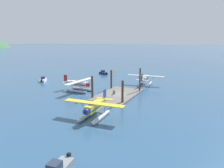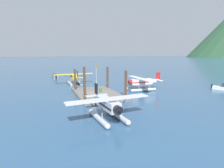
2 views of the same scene
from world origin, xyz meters
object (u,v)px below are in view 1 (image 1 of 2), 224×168
object	(u,v)px
seaplane_silver_stbd_aft	(145,80)
seaplane_yellow_port_aft	(94,109)
seaplane_white_bow_centre	(79,85)
boat_white_open_north	(43,80)
flagpole	(114,80)
boat_navy_open_east	(103,73)
fuel_drum	(114,92)

from	to	relation	value
seaplane_silver_stbd_aft	seaplane_yellow_port_aft	distance (m)	28.24
seaplane_white_bow_centre	boat_white_open_north	distance (m)	18.61
flagpole	seaplane_silver_stbd_aft	distance (m)	15.42
seaplane_yellow_port_aft	boat_navy_open_east	xyz separation A→B (m)	(40.36, 19.78, -1.09)
fuel_drum	boat_white_open_north	xyz separation A→B (m)	(5.66, 27.02, -0.25)
boat_navy_open_east	seaplane_silver_stbd_aft	bearing A→B (deg)	-121.26
seaplane_yellow_port_aft	seaplane_silver_stbd_aft	bearing A→B (deg)	-0.39
seaplane_silver_stbd_aft	seaplane_white_bow_centre	size ratio (longest dim) A/B	1.00
flagpole	seaplane_silver_stbd_aft	size ratio (longest dim) A/B	0.55
flagpole	seaplane_white_bow_centre	world-z (taller)	flagpole
boat_white_open_north	boat_navy_open_east	bearing A→B (deg)	-26.76
boat_navy_open_east	boat_white_open_north	bearing A→B (deg)	153.24
boat_navy_open_east	boat_white_open_north	xyz separation A→B (m)	(-20.45, 10.31, 0.00)
seaplane_silver_stbd_aft	seaplane_yellow_port_aft	bearing A→B (deg)	179.61
seaplane_yellow_port_aft	seaplane_white_bow_centre	xyz separation A→B (m)	(13.87, 12.52, 0.00)
flagpole	fuel_drum	size ratio (longest dim) A/B	6.51
seaplane_yellow_port_aft	seaplane_white_bow_centre	distance (m)	18.68
seaplane_white_bow_centre	boat_navy_open_east	distance (m)	27.49
fuel_drum	seaplane_white_bow_centre	world-z (taller)	seaplane_white_bow_centre
boat_white_open_north	seaplane_silver_stbd_aft	bearing A→B (deg)	-74.63
fuel_drum	seaplane_yellow_port_aft	distance (m)	14.60
boat_navy_open_east	boat_white_open_north	size ratio (longest dim) A/B	0.99
flagpole	seaplane_white_bow_centre	xyz separation A→B (m)	(0.63, 9.96, -2.31)
seaplane_white_bow_centre	boat_white_open_north	size ratio (longest dim) A/B	2.40
boat_navy_open_east	seaplane_yellow_port_aft	bearing A→B (deg)	-153.89
boat_navy_open_east	boat_white_open_north	distance (m)	22.90
flagpole	seaplane_silver_stbd_aft	bearing A→B (deg)	-10.38
seaplane_yellow_port_aft	boat_white_open_north	distance (m)	36.10
fuel_drum	boat_navy_open_east	world-z (taller)	boat_navy_open_east
boat_white_open_north	fuel_drum	bearing A→B (deg)	-101.83
fuel_drum	seaplane_yellow_port_aft	xyz separation A→B (m)	(-14.25, -3.07, 0.84)
seaplane_silver_stbd_aft	boat_white_open_north	size ratio (longest dim) A/B	2.41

